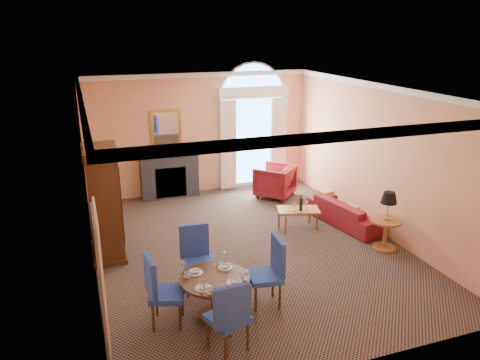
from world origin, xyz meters
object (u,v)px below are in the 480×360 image
object	(u,v)px
side_table	(387,215)
sofa	(347,212)
armoire	(104,205)
armchair	(275,181)
dining_table	(215,287)
coffee_table	(299,210)

from	to	relation	value
side_table	sofa	bearing A→B (deg)	92.12
armoire	armchair	bearing A→B (deg)	24.28
armoire	armchair	world-z (taller)	armoire
dining_table	armchair	distance (m)	5.62
armoire	dining_table	world-z (taller)	armoire
side_table	coffee_table	bearing A→B (deg)	129.31
coffee_table	side_table	size ratio (longest dim) A/B	0.85
armchair	coffee_table	xyz separation A→B (m)	(-0.34, -2.12, 0.01)
armchair	side_table	world-z (taller)	side_table
sofa	coffee_table	distance (m)	1.18
armchair	sofa	bearing A→B (deg)	66.16
armoire	sofa	world-z (taller)	armoire
armoire	side_table	distance (m)	5.56
armoire	side_table	xyz separation A→B (m)	(5.32, -1.59, -0.32)
sofa	dining_table	bearing A→B (deg)	111.89
dining_table	side_table	distance (m)	4.08
armoire	side_table	bearing A→B (deg)	-16.68
armchair	coffee_table	world-z (taller)	armchair
dining_table	armchair	size ratio (longest dim) A/B	1.15
dining_table	side_table	xyz separation A→B (m)	(3.92, 1.12, 0.23)
sofa	armchair	bearing A→B (deg)	9.39
sofa	armchair	world-z (taller)	armchair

